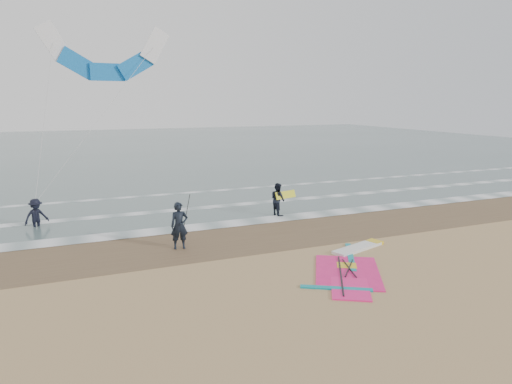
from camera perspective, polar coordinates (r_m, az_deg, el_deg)
name	(u,v)px	position (r m, az deg, el deg)	size (l,w,h in m)	color
ground	(317,285)	(15.45, 7.67, -11.41)	(120.00, 120.00, 0.00)	tan
sea_water	(130,148)	(61.01, -15.48, 5.35)	(120.00, 80.00, 0.02)	#47605E
wet_sand_band	(250,236)	(20.54, -0.72, -5.48)	(120.00, 5.00, 0.01)	brown
foam_waterline	(220,213)	(24.57, -4.55, -2.63)	(120.00, 9.15, 0.02)	white
windsurf_rig	(352,265)	(17.31, 11.90, -8.88)	(5.41, 5.13, 0.13)	white
person_standing	(179,226)	(18.80, -9.56, -4.18)	(0.71, 0.46, 1.94)	black
person_walking	(278,199)	(23.97, 2.74, -0.92)	(0.84, 0.65, 1.73)	black
person_wading	(36,210)	(24.06, -25.84, -1.99)	(1.13, 0.65, 1.75)	black
held_pole	(186,214)	(18.75, -8.71, -2.76)	(0.17, 0.86, 1.82)	black
carried_kiteboard	(286,195)	(24.00, 3.71, -0.35)	(1.30, 0.51, 0.39)	yellow
surf_kite	(107,58)	(27.32, -18.18, 15.65)	(7.51, 3.87, 8.92)	white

